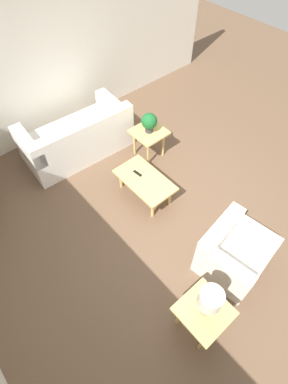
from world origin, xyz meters
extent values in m
plane|color=brown|center=(0.00, 0.00, 0.00)|extent=(14.00, 14.00, 0.00)
cube|color=silver|center=(3.06, 0.00, 1.35)|extent=(0.12, 7.20, 2.70)
cube|color=white|center=(2.17, 0.33, 0.23)|extent=(1.07, 1.95, 0.45)
cube|color=white|center=(1.79, 0.35, 0.66)|extent=(0.31, 1.90, 0.41)
cube|color=white|center=(2.12, -0.52, 0.59)|extent=(0.97, 0.26, 0.26)
cube|color=white|center=(2.22, 1.17, 0.59)|extent=(0.97, 0.26, 0.26)
cube|color=silver|center=(-1.18, 0.01, 0.22)|extent=(0.87, 0.91, 0.44)
cube|color=silver|center=(-0.90, 0.05, 0.60)|extent=(0.31, 0.84, 0.32)
cube|color=silver|center=(-1.22, 0.34, 0.54)|extent=(0.78, 0.26, 0.21)
cube|color=silver|center=(-1.13, -0.32, 0.54)|extent=(0.78, 0.26, 0.21)
cube|color=tan|center=(0.56, 0.09, 0.37)|extent=(0.98, 0.56, 0.04)
cylinder|color=tan|center=(0.16, -0.10, 0.18)|extent=(0.05, 0.05, 0.35)
cylinder|color=tan|center=(0.95, -0.10, 0.18)|extent=(0.05, 0.05, 0.35)
cylinder|color=tan|center=(0.16, 0.27, 0.18)|extent=(0.05, 0.05, 0.35)
cylinder|color=tan|center=(0.95, 0.27, 0.18)|extent=(0.05, 0.05, 0.35)
cube|color=tan|center=(1.23, -0.60, 0.53)|extent=(0.55, 0.55, 0.04)
cylinder|color=tan|center=(1.05, -0.79, 0.25)|extent=(0.04, 0.04, 0.51)
cylinder|color=tan|center=(1.42, -0.79, 0.25)|extent=(0.04, 0.04, 0.51)
cylinder|color=tan|center=(1.05, -0.42, 0.25)|extent=(0.04, 0.04, 0.51)
cylinder|color=tan|center=(1.42, -0.42, 0.25)|extent=(0.04, 0.04, 0.51)
cube|color=tan|center=(-1.42, 0.93, 0.53)|extent=(0.55, 0.55, 0.04)
cylinder|color=tan|center=(-1.61, 0.74, 0.25)|extent=(0.04, 0.04, 0.51)
cylinder|color=tan|center=(-1.24, 0.74, 0.25)|extent=(0.04, 0.04, 0.51)
cylinder|color=tan|center=(-1.61, 1.11, 0.25)|extent=(0.04, 0.04, 0.51)
cylinder|color=tan|center=(-1.24, 1.11, 0.25)|extent=(0.04, 0.04, 0.51)
cylinder|color=#333338|center=(1.23, -0.60, 0.60)|extent=(0.14, 0.14, 0.10)
sphere|color=#195B28|center=(1.23, -0.60, 0.76)|extent=(0.27, 0.27, 0.27)
cylinder|color=#997F4C|center=(-1.42, 0.93, 0.67)|extent=(0.12, 0.12, 0.26)
cylinder|color=beige|center=(-1.42, 0.93, 0.92)|extent=(0.25, 0.25, 0.24)
cube|color=black|center=(0.72, 0.10, 0.40)|extent=(0.16, 0.06, 0.02)
camera|label=1|loc=(-1.75, 2.10, 3.95)|focal=28.00mm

